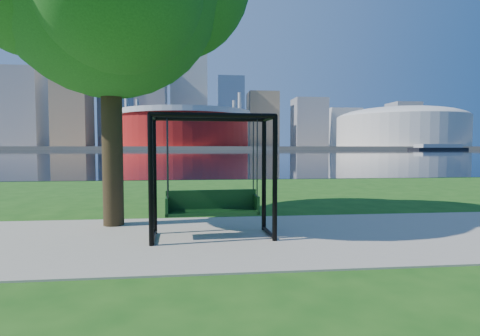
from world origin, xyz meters
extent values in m
plane|color=#1E5114|center=(0.00, 0.00, 0.00)|extent=(900.00, 900.00, 0.00)
cube|color=#9E937F|center=(0.00, -0.50, 0.01)|extent=(120.00, 4.00, 0.03)
cube|color=black|center=(0.00, 102.00, 0.01)|extent=(900.00, 180.00, 0.02)
cube|color=#937F60|center=(0.00, 306.00, 1.00)|extent=(900.00, 228.00, 2.00)
cylinder|color=maroon|center=(-10.00, 235.00, 13.00)|extent=(80.00, 80.00, 22.00)
cylinder|color=silver|center=(-10.00, 235.00, 22.50)|extent=(83.00, 83.00, 3.00)
cylinder|color=silver|center=(22.91, 254.00, 18.00)|extent=(2.00, 2.00, 32.00)
cylinder|color=silver|center=(-42.91, 254.00, 18.00)|extent=(2.00, 2.00, 32.00)
cylinder|color=silver|center=(-42.91, 216.00, 18.00)|extent=(2.00, 2.00, 32.00)
cylinder|color=silver|center=(22.91, 216.00, 18.00)|extent=(2.00, 2.00, 32.00)
cylinder|color=beige|center=(135.00, 235.00, 12.00)|extent=(84.00, 84.00, 20.00)
ellipsoid|color=beige|center=(135.00, 235.00, 21.00)|extent=(84.00, 84.00, 15.12)
cube|color=gray|center=(-140.00, 310.00, 33.00)|extent=(28.00, 28.00, 62.00)
cube|color=#998466|center=(-100.00, 300.00, 46.00)|extent=(26.00, 26.00, 88.00)
cube|color=slate|center=(-70.00, 325.00, 49.50)|extent=(30.00, 24.00, 95.00)
cube|color=gray|center=(-40.00, 305.00, 38.00)|extent=(24.00, 24.00, 72.00)
cube|color=silver|center=(-10.00, 335.00, 42.00)|extent=(32.00, 28.00, 80.00)
cube|color=slate|center=(25.00, 310.00, 31.00)|extent=(22.00, 22.00, 58.00)
cube|color=#998466|center=(55.00, 325.00, 26.00)|extent=(26.00, 26.00, 48.00)
cube|color=gray|center=(95.00, 315.00, 23.00)|extent=(28.00, 24.00, 42.00)
cube|color=silver|center=(135.00, 340.00, 20.00)|extent=(30.00, 26.00, 36.00)
cube|color=gray|center=(185.00, 320.00, 22.00)|extent=(24.00, 24.00, 40.00)
cube|color=#998466|center=(225.00, 335.00, 18.00)|extent=(26.00, 26.00, 32.00)
sphere|color=#998466|center=(-100.00, 300.00, 93.50)|extent=(10.00, 10.00, 10.00)
cylinder|color=black|center=(-1.60, -0.97, 1.13)|extent=(0.09, 0.09, 2.27)
cylinder|color=black|center=(0.56, -0.86, 1.13)|extent=(0.09, 0.09, 2.27)
cylinder|color=black|center=(-1.65, -0.09, 1.13)|extent=(0.09, 0.09, 2.27)
cylinder|color=black|center=(0.52, 0.02, 1.13)|extent=(0.09, 0.09, 2.27)
cylinder|color=black|center=(-0.52, -0.92, 2.27)|extent=(2.17, 0.20, 0.09)
cylinder|color=black|center=(-0.56, -0.03, 2.27)|extent=(2.17, 0.20, 0.09)
cylinder|color=black|center=(-1.62, -0.53, 2.27)|extent=(0.13, 0.89, 0.09)
cylinder|color=black|center=(-1.62, -0.53, 0.08)|extent=(0.12, 0.89, 0.07)
cylinder|color=black|center=(0.54, -0.42, 2.27)|extent=(0.13, 0.89, 0.09)
cylinder|color=black|center=(0.54, -0.42, 0.08)|extent=(0.12, 0.89, 0.07)
cube|color=black|center=(-0.54, -0.48, 0.49)|extent=(1.75, 0.53, 0.06)
cube|color=black|center=(-0.55, -0.28, 0.71)|extent=(1.72, 0.14, 0.37)
cube|color=black|center=(-1.37, -0.52, 0.63)|extent=(0.07, 0.45, 0.34)
cube|color=black|center=(0.29, -0.43, 0.63)|extent=(0.07, 0.45, 0.34)
cylinder|color=#2C2C30|center=(-1.34, -0.70, 1.50)|extent=(0.02, 0.02, 1.43)
cylinder|color=#2C2C30|center=(0.28, -0.61, 1.50)|extent=(0.02, 0.02, 1.43)
cylinder|color=#2C2C30|center=(-1.36, -0.34, 1.50)|extent=(0.02, 0.02, 1.43)
cylinder|color=#2C2C30|center=(0.26, -0.25, 1.50)|extent=(0.02, 0.02, 1.43)
cylinder|color=black|center=(-2.63, 0.85, 2.17)|extent=(0.43, 0.43, 4.33)
cube|color=black|center=(125.03, 178.79, 0.66)|extent=(32.75, 13.66, 1.27)
cube|color=beige|center=(125.03, 178.79, 2.24)|extent=(26.21, 11.03, 1.91)
camera|label=1|loc=(-0.77, -7.42, 1.72)|focal=28.00mm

